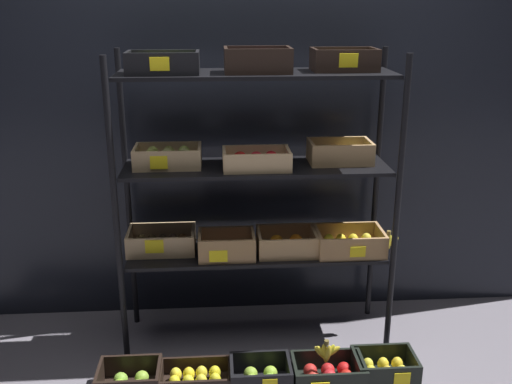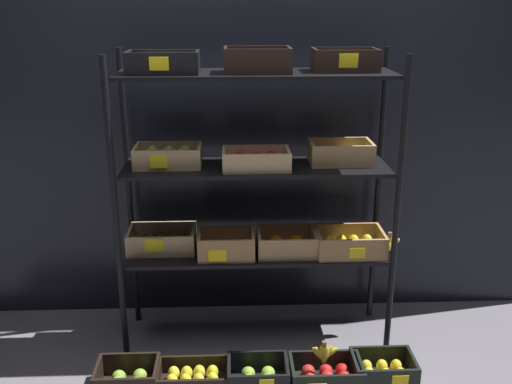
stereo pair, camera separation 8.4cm
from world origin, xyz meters
name	(u,v)px [view 1 (the left image)]	position (x,y,z in m)	size (l,w,h in m)	color
ground_plane	(256,335)	(0.00, 0.00, 0.00)	(10.00, 10.00, 0.00)	slate
storefront_wall	(251,120)	(0.00, 0.40, 1.20)	(3.83, 0.12, 2.40)	black
display_rack	(256,173)	(0.00, -0.01, 1.00)	(1.56, 0.44, 1.65)	black
crate_ground_apple_green	(130,382)	(-0.67, -0.46, 0.05)	(0.31, 0.23, 0.13)	black
crate_ground_lemon	(195,379)	(-0.34, -0.45, 0.04)	(0.37, 0.23, 0.10)	black
crate_ground_center_apple_green	(261,377)	(-0.01, -0.46, 0.05)	(0.31, 0.23, 0.13)	black
crate_ground_apple_red	(328,374)	(0.34, -0.46, 0.05)	(0.37, 0.24, 0.12)	black
crate_ground_rightmost_lemon	(385,368)	(0.64, -0.44, 0.05)	(0.32, 0.23, 0.13)	black
banana_bunch_loose	(326,353)	(0.32, -0.46, 0.17)	(0.15, 0.05, 0.13)	brown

